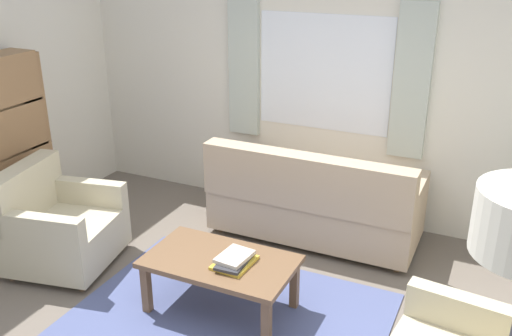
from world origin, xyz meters
TOP-DOWN VIEW (x-y plane):
  - ground_plane at (0.00, 0.00)m, footprint 6.24×6.24m
  - wall_back at (0.00, 2.26)m, footprint 5.32×0.12m
  - window_with_curtains at (0.00, 2.18)m, footprint 1.98×0.07m
  - area_rug at (0.00, 0.00)m, footprint 2.26×2.06m
  - couch at (0.15, 1.61)m, footprint 1.90×0.82m
  - armchair_left at (-1.68, 0.28)m, footprint 0.97×0.98m
  - coffee_table at (-0.10, 0.27)m, footprint 1.10×0.64m
  - book_stack_on_table at (0.03, 0.25)m, footprint 0.26×0.35m
  - bookshelf at (-2.35, 0.41)m, footprint 0.30×0.94m

SIDE VIEW (x-z plane):
  - ground_plane at x=0.00m, z-range 0.00..0.00m
  - area_rug at x=0.00m, z-range 0.00..0.01m
  - armchair_left at x=-1.68m, z-range -0.09..0.79m
  - couch at x=0.15m, z-range -0.09..0.83m
  - coffee_table at x=-0.10m, z-range 0.16..0.60m
  - book_stack_on_table at x=0.03m, z-range 0.44..0.51m
  - bookshelf at x=-2.35m, z-range 0.03..1.75m
  - wall_back at x=0.00m, z-range 0.00..2.60m
  - window_with_curtains at x=0.00m, z-range 0.75..2.15m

